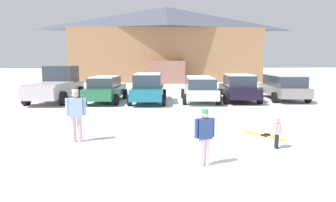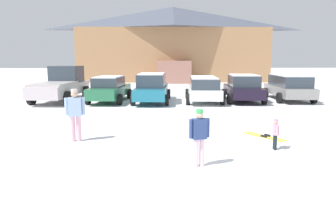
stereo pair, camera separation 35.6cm
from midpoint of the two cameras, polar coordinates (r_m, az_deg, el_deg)
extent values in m
plane|color=white|center=(6.22, 14.94, -16.99)|extent=(160.00, 160.00, 0.00)
cube|color=#A1744C|center=(36.57, -0.70, 8.68)|extent=(21.63, 7.71, 6.02)
pyramid|color=#464D5B|center=(36.87, -0.71, 15.45)|extent=(22.24, 8.32, 2.68)
cube|color=#9C695B|center=(32.08, -0.40, 5.54)|extent=(3.64, 1.88, 2.40)
cube|color=#256742|center=(18.66, -12.30, 1.79)|extent=(2.19, 4.63, 0.62)
cube|color=#2D3842|center=(18.39, -12.53, 3.53)|extent=(1.75, 2.48, 0.56)
cube|color=white|center=(18.37, -12.56, 4.49)|extent=(1.63, 2.35, 0.06)
cylinder|color=black|center=(20.27, -13.80, 1.34)|extent=(0.29, 0.66, 0.64)
cylinder|color=black|center=(19.83, -8.69, 1.34)|extent=(0.29, 0.66, 0.64)
cylinder|color=black|center=(17.65, -16.29, 0.28)|extent=(0.29, 0.66, 0.64)
cylinder|color=black|center=(17.15, -10.46, 0.26)|extent=(0.29, 0.66, 0.64)
cube|color=#1D6C85|center=(18.15, -4.33, 1.80)|extent=(2.11, 4.83, 0.63)
cube|color=#2D3842|center=(17.86, -4.41, 3.90)|extent=(1.73, 2.56, 0.74)
cube|color=white|center=(17.83, -4.43, 5.18)|extent=(1.62, 2.43, 0.06)
cylinder|color=black|center=(19.73, -6.75, 1.34)|extent=(0.27, 0.65, 0.64)
cylinder|color=black|center=(19.59, -1.20, 1.35)|extent=(0.27, 0.65, 0.64)
cylinder|color=black|center=(16.86, -7.95, 0.18)|extent=(0.27, 0.65, 0.64)
cylinder|color=black|center=(16.69, -1.45, 0.18)|extent=(0.27, 0.65, 0.64)
cube|color=white|center=(18.53, 5.47, 1.80)|extent=(2.19, 4.83, 0.56)
cube|color=#2D3842|center=(18.38, 5.52, 3.52)|extent=(1.88, 3.69, 0.58)
cube|color=white|center=(18.36, 5.53, 4.51)|extent=(1.76, 3.50, 0.06)
cylinder|color=black|center=(19.95, 2.33, 1.47)|extent=(0.27, 0.66, 0.64)
cylinder|color=black|center=(20.10, 7.89, 1.45)|extent=(0.27, 0.66, 0.64)
cylinder|color=black|center=(17.06, 2.60, 0.35)|extent=(0.27, 0.66, 0.64)
cylinder|color=black|center=(17.23, 9.07, 0.33)|extent=(0.27, 0.66, 0.64)
cube|color=black|center=(19.06, 12.72, 1.88)|extent=(2.20, 4.34, 0.61)
cube|color=#2D3842|center=(18.80, 12.91, 3.75)|extent=(1.80, 2.32, 0.67)
cube|color=white|center=(18.78, 12.94, 4.87)|extent=(1.68, 2.20, 0.06)
cylinder|color=black|center=(20.20, 9.22, 1.45)|extent=(0.28, 0.66, 0.64)
cylinder|color=black|center=(20.56, 14.67, 1.41)|extent=(0.28, 0.66, 0.64)
cylinder|color=black|center=(17.65, 10.39, 0.48)|extent=(0.28, 0.66, 0.64)
cylinder|color=black|center=(18.07, 16.57, 0.45)|extent=(0.28, 0.66, 0.64)
cube|color=gray|center=(20.53, 20.54, 1.96)|extent=(2.23, 4.76, 0.58)
cube|color=#2D3842|center=(20.39, 20.72, 3.66)|extent=(1.91, 3.64, 0.65)
cube|color=white|center=(20.37, 20.77, 4.66)|extent=(1.79, 3.45, 0.06)
cylinder|color=black|center=(21.61, 16.74, 1.64)|extent=(0.27, 0.66, 0.64)
cylinder|color=black|center=(22.24, 21.68, 1.58)|extent=(0.27, 0.66, 0.64)
cylinder|color=black|center=(18.89, 19.12, 0.66)|extent=(0.27, 0.66, 0.64)
cylinder|color=black|center=(19.61, 24.65, 0.62)|extent=(0.27, 0.66, 0.64)
cube|color=#BFB0B6|center=(19.62, -21.13, 2.08)|extent=(2.37, 5.53, 0.70)
cube|color=#2D3842|center=(20.56, -20.13, 4.83)|extent=(1.90, 1.87, 1.05)
cube|color=#BCB4B2|center=(18.72, -22.27, 3.02)|extent=(2.16, 3.12, 0.12)
cylinder|color=black|center=(21.54, -22.06, 1.58)|extent=(0.33, 0.82, 0.80)
cylinder|color=black|center=(20.82, -16.76, 1.63)|extent=(0.33, 0.82, 0.80)
cylinder|color=black|center=(18.63, -25.91, 0.44)|extent=(0.33, 0.82, 0.80)
cylinder|color=black|center=(17.78, -19.90, 0.45)|extent=(0.33, 0.82, 0.80)
cylinder|color=#E8AEC1|center=(9.91, -17.45, -5.12)|extent=(0.15, 0.15, 0.82)
cylinder|color=#E8AEC1|center=(9.92, -18.49, -5.15)|extent=(0.15, 0.15, 0.82)
cube|color=#9CB9E2|center=(9.78, -18.15, -1.14)|extent=(0.44, 0.32, 0.58)
cylinder|color=#9CB9E2|center=(9.77, -16.66, -1.00)|extent=(0.11, 0.11, 0.55)
cylinder|color=#9CB9E2|center=(9.80, -19.64, -1.11)|extent=(0.11, 0.11, 0.55)
sphere|color=tan|center=(9.73, -18.25, 1.16)|extent=(0.21, 0.21, 0.21)
cylinder|color=beige|center=(9.72, -18.28, 1.82)|extent=(0.20, 0.20, 0.10)
cylinder|color=silver|center=(7.46, 6.08, -9.61)|extent=(0.13, 0.13, 0.69)
cylinder|color=silver|center=(7.40, 4.99, -9.74)|extent=(0.13, 0.13, 0.69)
cube|color=navy|center=(7.28, 5.60, -5.24)|extent=(0.38, 0.28, 0.49)
cylinder|color=navy|center=(7.36, 7.14, -5.01)|extent=(0.09, 0.09, 0.46)
cylinder|color=navy|center=(7.19, 4.02, -5.28)|extent=(0.09, 0.09, 0.46)
sphere|color=tan|center=(7.21, 5.63, -2.67)|extent=(0.18, 0.18, 0.18)
cylinder|color=green|center=(7.19, 5.64, -1.92)|extent=(0.17, 0.17, 0.08)
cylinder|color=black|center=(9.34, 18.84, -7.18)|extent=(0.08, 0.08, 0.44)
cylinder|color=black|center=(9.26, 19.05, -7.33)|extent=(0.08, 0.08, 0.44)
cube|color=pink|center=(9.21, 19.05, -5.00)|extent=(0.14, 0.22, 0.31)
cylinder|color=pink|center=(9.33, 18.76, -4.77)|extent=(0.06, 0.06, 0.29)
cylinder|color=pink|center=(9.09, 19.35, -5.14)|extent=(0.06, 0.06, 0.29)
sphere|color=tan|center=(9.17, 19.11, -3.72)|extent=(0.11, 0.11, 0.11)
cylinder|color=pink|center=(9.16, 19.13, -3.35)|extent=(0.11, 0.11, 0.05)
cube|color=gold|center=(10.61, 16.67, -6.45)|extent=(0.97, 1.28, 0.02)
cube|color=black|center=(10.57, 16.91, -6.29)|extent=(0.18, 0.21, 0.06)
cube|color=gold|center=(10.77, 17.26, -6.26)|extent=(0.97, 1.28, 0.02)
cube|color=black|center=(10.74, 17.49, -6.09)|extent=(0.18, 0.21, 0.06)
camera|label=1|loc=(0.18, -90.91, -0.13)|focal=32.00mm
camera|label=2|loc=(0.18, 89.09, 0.13)|focal=32.00mm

